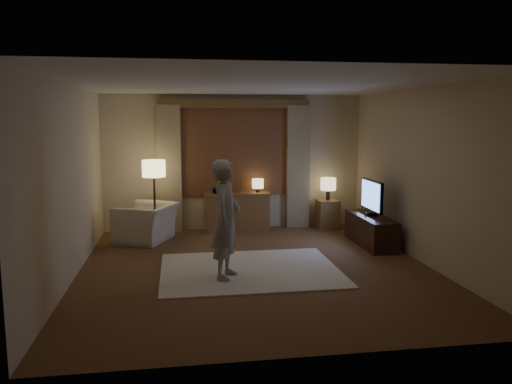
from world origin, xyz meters
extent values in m
cube|color=brown|center=(0.00, 0.00, -0.01)|extent=(5.00, 5.50, 0.02)
cube|color=silver|center=(0.00, 0.00, 2.61)|extent=(5.00, 5.50, 0.02)
cube|color=beige|center=(0.00, 2.76, 1.30)|extent=(5.00, 0.02, 2.60)
cube|color=beige|center=(0.00, -2.76, 1.30)|extent=(5.00, 0.02, 2.60)
cube|color=beige|center=(-2.51, 0.00, 1.30)|extent=(0.02, 5.50, 2.60)
cube|color=beige|center=(2.51, 0.00, 1.30)|extent=(0.02, 5.50, 2.60)
cube|color=black|center=(0.00, 2.73, 1.55)|extent=(2.00, 0.01, 1.70)
cube|color=brown|center=(0.00, 2.72, 1.55)|extent=(2.08, 0.04, 1.78)
cube|color=tan|center=(-1.25, 2.65, 1.20)|extent=(0.45, 0.12, 2.40)
cube|color=tan|center=(1.25, 2.65, 1.20)|extent=(0.45, 0.12, 2.40)
cube|color=brown|center=(0.00, 2.67, 2.42)|extent=(2.90, 0.14, 0.16)
cube|color=beige|center=(-0.11, -0.09, 0.01)|extent=(2.50, 2.00, 0.02)
cube|color=brown|center=(0.02, 2.50, 0.35)|extent=(1.20, 0.40, 0.70)
cube|color=brown|center=(0.02, 2.50, 0.80)|extent=(0.16, 0.02, 0.20)
imported|color=#999999|center=(-0.38, 2.50, 0.85)|extent=(0.17, 0.13, 0.30)
cylinder|color=black|center=(0.42, 2.50, 0.76)|extent=(0.08, 0.08, 0.12)
cylinder|color=#FDE298|center=(0.42, 2.50, 0.91)|extent=(0.22, 0.22, 0.18)
cylinder|color=black|center=(-1.51, 2.15, 0.01)|extent=(0.30, 0.30, 0.03)
cylinder|color=black|center=(-1.51, 2.15, 0.56)|extent=(0.04, 0.04, 1.12)
cylinder|color=#FDE298|center=(-1.51, 2.15, 1.26)|extent=(0.41, 0.41, 0.30)
imported|color=beige|center=(-1.65, 1.91, 0.33)|extent=(1.21, 1.28, 0.66)
cube|color=brown|center=(1.81, 2.45, 0.28)|extent=(0.40, 0.40, 0.56)
cylinder|color=black|center=(1.81, 2.45, 0.66)|extent=(0.08, 0.08, 0.20)
cylinder|color=#FDE298|center=(1.81, 2.45, 0.88)|extent=(0.30, 0.30, 0.24)
cube|color=black|center=(2.15, 1.06, 0.25)|extent=(0.45, 1.40, 0.50)
cube|color=black|center=(2.15, 1.06, 0.53)|extent=(0.21, 0.09, 0.06)
cube|color=black|center=(2.15, 1.06, 0.85)|extent=(0.05, 0.85, 0.52)
cube|color=#5A81F5|center=(2.12, 1.06, 0.85)|extent=(0.00, 0.79, 0.47)
imported|color=#A7A09A|center=(-0.47, -0.40, 0.81)|extent=(0.57, 0.68, 1.59)
camera|label=1|loc=(-1.08, -6.87, 2.12)|focal=35.00mm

